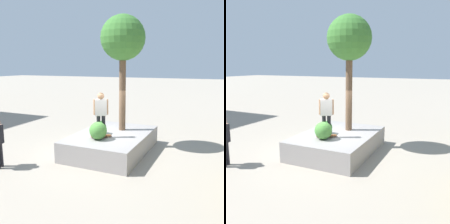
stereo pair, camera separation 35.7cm
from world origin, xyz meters
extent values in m
plane|color=#9E9384|center=(0.00, 0.00, 0.00)|extent=(120.00, 120.00, 0.00)
cube|color=gray|center=(-0.32, 0.36, 0.39)|extent=(4.05, 2.82, 0.78)
cylinder|color=brown|center=(-1.04, 0.52, 2.46)|extent=(0.28, 0.28, 3.36)
sphere|color=#3D7A33|center=(-1.04, 0.52, 4.65)|extent=(1.85, 1.85, 1.85)
sphere|color=#2D6628|center=(-0.05, -0.07, 1.05)|extent=(0.54, 0.54, 0.54)
sphere|color=#4C8C3D|center=(0.64, 0.20, 1.12)|extent=(0.67, 0.67, 0.67)
cube|color=brown|center=(0.37, 0.19, 0.85)|extent=(0.63, 0.78, 0.02)
sphere|color=beige|center=(0.59, 0.03, 0.81)|extent=(0.06, 0.06, 0.06)
sphere|color=beige|center=(0.45, -0.06, 0.81)|extent=(0.06, 0.06, 0.06)
sphere|color=beige|center=(0.30, 0.45, 0.81)|extent=(0.06, 0.06, 0.06)
sphere|color=beige|center=(0.16, 0.36, 0.81)|extent=(0.06, 0.06, 0.06)
cylinder|color=black|center=(0.33, 0.28, 1.25)|extent=(0.15, 0.15, 0.80)
cylinder|color=black|center=(0.42, 0.11, 1.25)|extent=(0.15, 0.15, 0.80)
cube|color=silver|center=(0.37, 0.19, 1.96)|extent=(0.38, 0.49, 0.62)
cylinder|color=#9E7251|center=(0.26, 0.40, 1.98)|extent=(0.10, 0.10, 0.59)
cylinder|color=#9E7251|center=(0.49, -0.01, 1.98)|extent=(0.10, 0.10, 0.59)
sphere|color=#9E7251|center=(0.37, 0.19, 2.41)|extent=(0.26, 0.26, 0.26)
cylinder|color=black|center=(2.69, -2.63, 0.42)|extent=(0.15, 0.15, 0.84)
cylinder|color=#9E7251|center=(2.54, -2.67, 1.19)|extent=(0.10, 0.10, 0.62)
camera|label=1|loc=(8.88, 4.40, 3.56)|focal=40.52mm
camera|label=2|loc=(8.73, 4.72, 3.56)|focal=40.52mm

